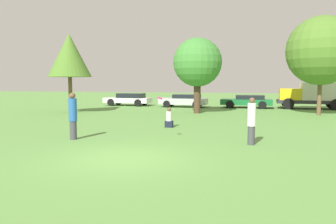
# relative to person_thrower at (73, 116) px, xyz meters

# --- Properties ---
(ground_plane) EXTENTS (120.00, 120.00, 0.00)m
(ground_plane) POSITION_rel_person_thrower_xyz_m (3.12, -2.64, -0.97)
(ground_plane) COLOR #5B8E42
(person_thrower) EXTENTS (0.33, 0.33, 1.90)m
(person_thrower) POSITION_rel_person_thrower_xyz_m (0.00, 0.00, 0.00)
(person_thrower) COLOR #3F3F47
(person_thrower) RESTS_ON ground
(person_catcher) EXTENTS (0.31, 0.31, 1.76)m
(person_catcher) POSITION_rel_person_thrower_xyz_m (7.00, 0.44, -0.08)
(person_catcher) COLOR #3F3F47
(person_catcher) RESTS_ON ground
(frisbee) EXTENTS (0.22, 0.23, 0.11)m
(frisbee) POSITION_rel_person_thrower_xyz_m (3.49, 0.48, 0.72)
(frisbee) COLOR #F21E72
(bystander_sitting) EXTENTS (0.39, 0.32, 1.03)m
(bystander_sitting) POSITION_rel_person_thrower_xyz_m (3.02, 4.29, -0.54)
(bystander_sitting) COLOR #191E33
(bystander_sitting) RESTS_ON ground
(tree_0) EXTENTS (3.22, 3.22, 5.91)m
(tree_0) POSITION_rel_person_thrower_xyz_m (-5.97, 10.45, 3.31)
(tree_0) COLOR brown
(tree_0) RESTS_ON ground
(tree_1) EXTENTS (3.58, 3.58, 5.55)m
(tree_1) POSITION_rel_person_thrower_xyz_m (3.44, 12.09, 2.75)
(tree_1) COLOR #473323
(tree_1) RESTS_ON ground
(tree_2) EXTENTS (4.76, 4.76, 6.84)m
(tree_2) POSITION_rel_person_thrower_xyz_m (11.95, 12.55, 3.48)
(tree_2) COLOR brown
(tree_2) RESTS_ON ground
(parked_car_white) EXTENTS (4.62, 2.14, 1.21)m
(parked_car_white) POSITION_rel_person_thrower_xyz_m (-4.11, 18.25, -0.32)
(parked_car_white) COLOR silver
(parked_car_white) RESTS_ON ground
(parked_car_silver) EXTENTS (4.45, 2.07, 1.18)m
(parked_car_silver) POSITION_rel_person_thrower_xyz_m (1.51, 17.54, -0.34)
(parked_car_silver) COLOR #B2B2B7
(parked_car_silver) RESTS_ON ground
(parked_car_green) EXTENTS (4.55, 2.15, 1.15)m
(parked_car_green) POSITION_rel_person_thrower_xyz_m (7.18, 17.90, -0.34)
(parked_car_green) COLOR #196633
(parked_car_green) RESTS_ON ground
(delivery_truck_yellow) EXTENTS (6.04, 2.58, 2.26)m
(delivery_truck_yellow) POSITION_rel_person_thrower_xyz_m (12.82, 18.15, 0.28)
(delivery_truck_yellow) COLOR #2D2D33
(delivery_truck_yellow) RESTS_ON ground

